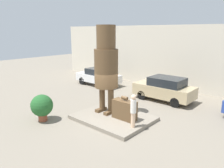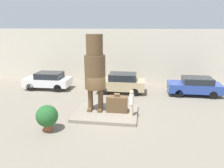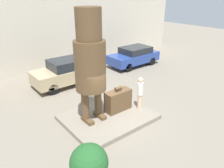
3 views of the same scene
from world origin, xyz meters
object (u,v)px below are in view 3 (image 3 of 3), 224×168
statue_figure (90,59)px  parked_car_tan (66,72)px  tourist (140,92)px  giant_suitcase (118,100)px  parked_car_blue (134,56)px  planter_pot (89,163)px

statue_figure → parked_car_tan: statue_figure is taller
parked_car_tan → tourist: bearing=102.7°
giant_suitcase → parked_car_tan: parked_car_tan is taller
tourist → parked_car_tan: 5.51m
giant_suitcase → statue_figure: bearing=174.4°
tourist → parked_car_blue: 7.38m
parked_car_tan → planter_pot: 8.26m
statue_figure → giant_suitcase: bearing=-5.6°
statue_figure → tourist: bearing=-15.7°
statue_figure → tourist: statue_figure is taller
giant_suitcase → tourist: size_ratio=0.80×
giant_suitcase → planter_pot: bearing=-141.5°
statue_figure → planter_pot: statue_figure is taller
parked_car_blue → planter_pot: size_ratio=2.85×
tourist → parked_car_tan: tourist is taller
giant_suitcase → parked_car_blue: 7.68m
parked_car_blue → statue_figure: bearing=33.7°
giant_suitcase → parked_car_blue: (5.84, 4.99, 0.08)m
giant_suitcase → planter_pot: planter_pot is taller
statue_figure → parked_car_blue: (7.27, 4.85, -2.26)m
parked_car_tan → giant_suitcase: bearing=93.0°
parked_car_blue → tourist: bearing=48.5°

